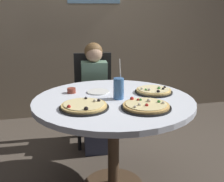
{
  "coord_description": "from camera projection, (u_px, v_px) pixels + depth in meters",
  "views": [
    {
      "loc": [
        -0.51,
        -2.05,
        1.42
      ],
      "look_at": [
        0.0,
        0.05,
        0.8
      ],
      "focal_mm": 47.04,
      "sensor_mm": 36.0,
      "label": 1
    }
  ],
  "objects": [
    {
      "name": "pizza_pepperoni",
      "position": [
        154.0,
        91.0,
        2.37
      ],
      "size": [
        0.3,
        0.3,
        0.05
      ],
      "color": "black",
      "rests_on": "dining_table"
    },
    {
      "name": "pizza_cheese",
      "position": [
        84.0,
        106.0,
        2.01
      ],
      "size": [
        0.34,
        0.34,
        0.05
      ],
      "color": "black",
      "rests_on": "dining_table"
    },
    {
      "name": "chair_wooden",
      "position": [
        94.0,
        93.0,
        3.15
      ],
      "size": [
        0.44,
        0.44,
        0.95
      ],
      "color": "black",
      "rests_on": "ground_plane"
    },
    {
      "name": "pizza_veggie",
      "position": [
        146.0,
        106.0,
        2.01
      ],
      "size": [
        0.35,
        0.35,
        0.05
      ],
      "color": "black",
      "rests_on": "dining_table"
    },
    {
      "name": "soda_cup",
      "position": [
        119.0,
        89.0,
        2.2
      ],
      "size": [
        0.08,
        0.08,
        0.31
      ],
      "color": "#3F72B2",
      "rests_on": "dining_table"
    },
    {
      "name": "sauce_bowl",
      "position": [
        71.0,
        91.0,
        2.37
      ],
      "size": [
        0.07,
        0.07,
        0.04
      ],
      "primitive_type": "cylinder",
      "color": "brown",
      "rests_on": "dining_table"
    },
    {
      "name": "plate_small",
      "position": [
        98.0,
        92.0,
        2.39
      ],
      "size": [
        0.18,
        0.18,
        0.01
      ],
      "primitive_type": "cylinder",
      "color": "white",
      "rests_on": "dining_table"
    },
    {
      "name": "wall_with_window",
      "position": [
        79.0,
        4.0,
        3.73
      ],
      "size": [
        5.2,
        0.14,
        2.9
      ],
      "color": "gray",
      "rests_on": "ground_plane"
    },
    {
      "name": "diner_child",
      "position": [
        95.0,
        102.0,
        2.99
      ],
      "size": [
        0.29,
        0.42,
        1.08
      ],
      "color": "#3F4766",
      "rests_on": "ground_plane"
    },
    {
      "name": "dining_table",
      "position": [
        114.0,
        111.0,
        2.24
      ],
      "size": [
        1.22,
        1.22,
        0.75
      ],
      "color": "silver",
      "rests_on": "ground_plane"
    }
  ]
}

